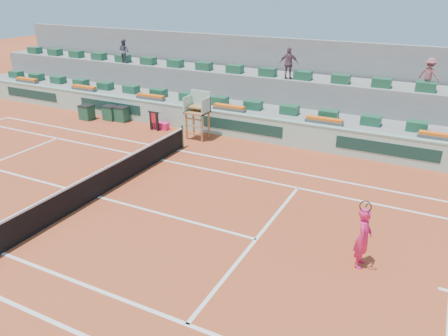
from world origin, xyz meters
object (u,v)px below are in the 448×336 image
Objects in this scene: umpire_chair at (198,109)px; drink_cooler_a at (122,114)px; player_bag at (161,126)px; tennis_player at (363,237)px.

umpire_chair reaches higher than drink_cooler_a.
drink_cooler_a is at bearing 174.31° from umpire_chair.
drink_cooler_a is (-2.87, 0.22, 0.24)m from player_bag.
player_bag is 0.99× the size of drink_cooler_a.
drink_cooler_a is at bearing 175.66° from player_bag.
player_bag is at bearing 147.46° from tennis_player.
umpire_chair is at bearing 142.26° from tennis_player.
tennis_player reaches higher than drink_cooler_a.
umpire_chair is 5.54m from drink_cooler_a.
player_bag is 2.89m from drink_cooler_a.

